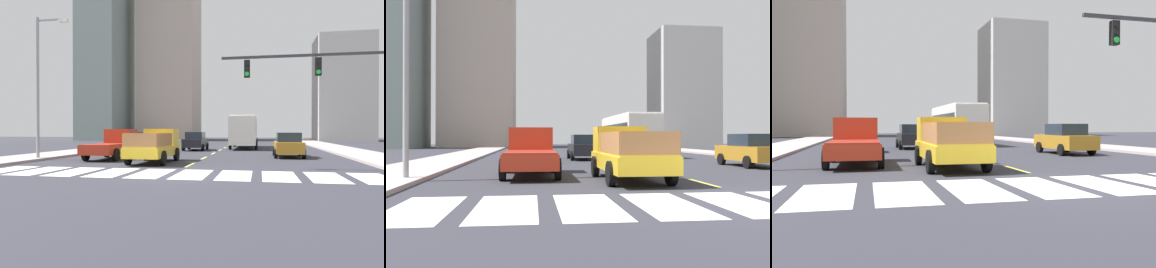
% 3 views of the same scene
% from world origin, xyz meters
% --- Properties ---
extents(sidewalk_right, '(3.56, 110.00, 0.15)m').
position_xyz_m(sidewalk_right, '(11.27, 18.00, 0.07)').
color(sidewalk_right, '#A69695').
rests_on(sidewalk_right, ground).
extents(sidewalk_left, '(3.56, 110.00, 0.15)m').
position_xyz_m(sidewalk_left, '(-11.27, 18.00, 0.07)').
color(sidewalk_left, '#A69695').
rests_on(sidewalk_left, ground).
extents(crosswalk_stripe_0, '(1.38, 3.51, 0.01)m').
position_xyz_m(crosswalk_stripe_0, '(-8.09, 0.00, 0.00)').
color(crosswalk_stripe_0, silver).
rests_on(crosswalk_stripe_0, ground).
extents(crosswalk_stripe_1, '(1.38, 3.51, 0.01)m').
position_xyz_m(crosswalk_stripe_1, '(-6.30, 0.00, 0.00)').
color(crosswalk_stripe_1, silver).
rests_on(crosswalk_stripe_1, ground).
extents(crosswalk_stripe_2, '(1.38, 3.51, 0.01)m').
position_xyz_m(crosswalk_stripe_2, '(-4.50, 0.00, 0.00)').
color(crosswalk_stripe_2, silver).
rests_on(crosswalk_stripe_2, ground).
extents(crosswalk_stripe_3, '(1.38, 3.51, 0.01)m').
position_xyz_m(crosswalk_stripe_3, '(-2.70, 0.00, 0.00)').
color(crosswalk_stripe_3, silver).
rests_on(crosswalk_stripe_3, ground).
extents(crosswalk_stripe_4, '(1.38, 3.51, 0.01)m').
position_xyz_m(crosswalk_stripe_4, '(-0.90, 0.00, 0.00)').
color(crosswalk_stripe_4, silver).
rests_on(crosswalk_stripe_4, ground).
extents(lane_dash_0, '(0.16, 2.40, 0.01)m').
position_xyz_m(lane_dash_0, '(0.00, 4.00, 0.00)').
color(lane_dash_0, '#D6D14F').
rests_on(lane_dash_0, ground).
extents(lane_dash_1, '(0.16, 2.40, 0.01)m').
position_xyz_m(lane_dash_1, '(0.00, 9.00, 0.00)').
color(lane_dash_1, '#D6D14F').
rests_on(lane_dash_1, ground).
extents(lane_dash_2, '(0.16, 2.40, 0.01)m').
position_xyz_m(lane_dash_2, '(0.00, 14.00, 0.00)').
color(lane_dash_2, '#D6D14F').
rests_on(lane_dash_2, ground).
extents(lane_dash_3, '(0.16, 2.40, 0.01)m').
position_xyz_m(lane_dash_3, '(0.00, 19.00, 0.00)').
color(lane_dash_3, '#D6D14F').
rests_on(lane_dash_3, ground).
extents(lane_dash_4, '(0.16, 2.40, 0.01)m').
position_xyz_m(lane_dash_4, '(0.00, 24.00, 0.00)').
color(lane_dash_4, '#D6D14F').
rests_on(lane_dash_4, ground).
extents(lane_dash_5, '(0.16, 2.40, 0.01)m').
position_xyz_m(lane_dash_5, '(0.00, 29.00, 0.00)').
color(lane_dash_5, '#D6D14F').
rests_on(lane_dash_5, ground).
extents(lane_dash_6, '(0.16, 2.40, 0.01)m').
position_xyz_m(lane_dash_6, '(0.00, 34.00, 0.00)').
color(lane_dash_6, '#D6D14F').
rests_on(lane_dash_6, ground).
extents(lane_dash_7, '(0.16, 2.40, 0.01)m').
position_xyz_m(lane_dash_7, '(0.00, 39.00, 0.00)').
color(lane_dash_7, '#D6D14F').
rests_on(lane_dash_7, ground).
extents(pickup_stakebed, '(2.18, 5.20, 1.96)m').
position_xyz_m(pickup_stakebed, '(-2.31, 5.43, 0.94)').
color(pickup_stakebed, gold).
rests_on(pickup_stakebed, ground).
extents(pickup_dark, '(2.18, 5.20, 1.96)m').
position_xyz_m(pickup_dark, '(-5.80, 7.50, 0.92)').
color(pickup_dark, '#A62916').
rests_on(pickup_dark, ground).
extents(city_bus, '(2.72, 10.80, 3.32)m').
position_xyz_m(city_bus, '(2.11, 23.23, 1.95)').
color(city_bus, silver).
rests_on(city_bus, ground).
extents(sedan_far, '(2.02, 4.40, 1.72)m').
position_xyz_m(sedan_far, '(-6.14, 14.95, 0.86)').
color(sedan_far, red).
rests_on(sedan_far, ground).
extents(sedan_near_left, '(2.02, 4.40, 1.72)m').
position_xyz_m(sedan_near_left, '(5.67, 10.87, 0.86)').
color(sedan_near_left, '#A6711E').
rests_on(sedan_near_left, ground).
extents(sedan_mid, '(2.02, 4.40, 1.72)m').
position_xyz_m(sedan_mid, '(-2.24, 18.38, 0.86)').
color(sedan_mid, black).
rests_on(sedan_mid, ground).
extents(streetlight_left, '(2.20, 0.28, 9.00)m').
position_xyz_m(streetlight_left, '(-9.95, 5.56, 4.97)').
color(streetlight_left, gray).
rests_on(streetlight_left, ground).
extents(block_mid_left, '(9.14, 8.65, 18.08)m').
position_xyz_m(block_mid_left, '(17.88, 51.55, 9.04)').
color(block_mid_left, '#A9A7A5').
rests_on(block_mid_left, ground).
extents(block_mid_right, '(11.17, 10.81, 35.80)m').
position_xyz_m(block_mid_right, '(-14.30, 56.33, 17.90)').
color(block_mid_right, '#B7A79A').
rests_on(block_mid_right, ground).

